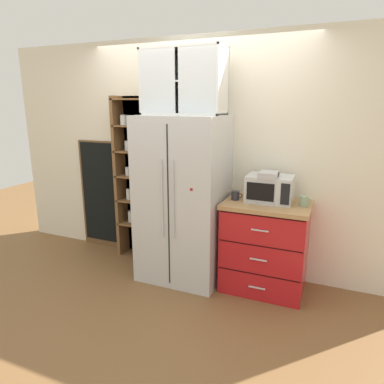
{
  "coord_description": "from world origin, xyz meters",
  "views": [
    {
      "loc": [
        1.46,
        -3.21,
        1.86
      ],
      "look_at": [
        0.1,
        0.0,
        0.96
      ],
      "focal_mm": 32.37,
      "sensor_mm": 36.0,
      "label": 1
    }
  ],
  "objects": [
    {
      "name": "microwave",
      "position": [
        0.88,
        0.11,
        1.04
      ],
      "size": [
        0.44,
        0.33,
        0.26
      ],
      "color": "silver",
      "rests_on": "counter_cabinet"
    },
    {
      "name": "chalkboard_menu",
      "position": [
        -1.32,
        0.33,
        0.7
      ],
      "size": [
        0.6,
        0.04,
        1.4
      ],
      "color": "brown",
      "rests_on": "ground"
    },
    {
      "name": "upper_cabinet",
      "position": [
        0.0,
        0.05,
        2.06
      ],
      "size": [
        0.83,
        0.32,
        0.63
      ],
      "color": "silver",
      "rests_on": "refrigerator"
    },
    {
      "name": "coffee_maker",
      "position": [
        0.87,
        0.07,
        1.07
      ],
      "size": [
        0.17,
        0.2,
        0.31
      ],
      "color": "#B7B7BC",
      "rests_on": "counter_cabinet"
    },
    {
      "name": "bottle_cobalt",
      "position": [
        0.87,
        0.02,
        1.04
      ],
      "size": [
        0.06,
        0.06,
        0.29
      ],
      "color": "navy",
      "rests_on": "counter_cabinet"
    },
    {
      "name": "mug_charcoal",
      "position": [
        0.56,
        0.04,
        0.96
      ],
      "size": [
        0.12,
        0.08,
        0.09
      ],
      "color": "#2D2D33",
      "rests_on": "counter_cabinet"
    },
    {
      "name": "bottle_green",
      "position": [
        0.87,
        0.03,
        1.03
      ],
      "size": [
        0.07,
        0.07,
        0.27
      ],
      "color": "#285B33",
      "rests_on": "counter_cabinet"
    },
    {
      "name": "mug_sage",
      "position": [
        1.21,
        0.07,
        0.96
      ],
      "size": [
        0.12,
        0.08,
        0.1
      ],
      "color": "#8CA37F",
      "rests_on": "counter_cabinet"
    },
    {
      "name": "counter_cabinet",
      "position": [
        0.87,
        0.06,
        0.46
      ],
      "size": [
        0.83,
        0.6,
        0.91
      ],
      "color": "red",
      "rests_on": "ground"
    },
    {
      "name": "ground_plane",
      "position": [
        0.0,
        0.0,
        0.0
      ],
      "size": [
        10.74,
        10.74,
        0.0
      ],
      "primitive_type": "plane",
      "color": "brown"
    },
    {
      "name": "refrigerator",
      "position": [
        0.0,
        0.0,
        0.87
      ],
      "size": [
        0.86,
        0.72,
        1.74
      ],
      "color": "silver",
      "rests_on": "ground"
    },
    {
      "name": "pantry_shelf_column",
      "position": [
        -0.73,
        0.3,
        0.99
      ],
      "size": [
        0.55,
        0.26,
        1.94
      ],
      "color": "brown",
      "rests_on": "ground"
    },
    {
      "name": "wall_back_cream",
      "position": [
        0.0,
        0.4,
        1.27
      ],
      "size": [
        5.03,
        0.1,
        2.55
      ],
      "primitive_type": "cube",
      "color": "silver",
      "rests_on": "ground"
    }
  ]
}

